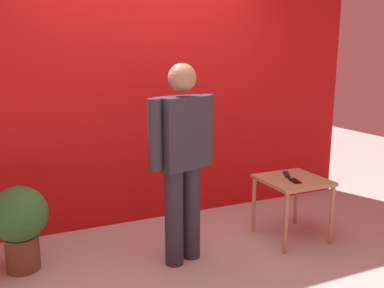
% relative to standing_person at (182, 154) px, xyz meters
% --- Properties ---
extents(ground_plane, '(12.00, 12.00, 0.00)m').
position_rel_standing_person_xyz_m(ground_plane, '(-0.02, -0.26, -0.91)').
color(ground_plane, '#B7B2A8').
extents(back_wall_red, '(4.88, 0.12, 2.64)m').
position_rel_standing_person_xyz_m(back_wall_red, '(-0.02, 1.03, 0.41)').
color(back_wall_red, red).
rests_on(back_wall_red, ground_plane).
extents(standing_person, '(0.64, 0.34, 1.62)m').
position_rel_standing_person_xyz_m(standing_person, '(0.00, 0.00, 0.00)').
color(standing_person, '#2D2D38').
rests_on(standing_person, ground_plane).
extents(side_table, '(0.56, 0.56, 0.58)m').
position_rel_standing_person_xyz_m(side_table, '(1.09, -0.00, -0.41)').
color(side_table, tan).
rests_on(side_table, ground_plane).
extents(cell_phone, '(0.10, 0.16, 0.01)m').
position_rel_standing_person_xyz_m(cell_phone, '(1.05, -0.08, -0.33)').
color(cell_phone, black).
rests_on(cell_phone, side_table).
extents(tv_remote, '(0.12, 0.17, 0.02)m').
position_rel_standing_person_xyz_m(tv_remote, '(1.10, 0.11, -0.32)').
color(tv_remote, black).
rests_on(tv_remote, side_table).
extents(potted_plant, '(0.44, 0.44, 0.69)m').
position_rel_standing_person_xyz_m(potted_plant, '(-1.23, 0.37, -0.50)').
color(potted_plant, brown).
rests_on(potted_plant, ground_plane).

